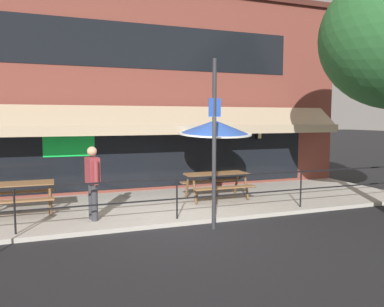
# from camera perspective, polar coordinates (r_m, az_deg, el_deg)

# --- Properties ---
(ground_plane) EXTENTS (120.00, 120.00, 0.00)m
(ground_plane) POSITION_cam_1_polar(r_m,az_deg,el_deg) (8.68, -1.68, -11.03)
(ground_plane) COLOR black
(patio_deck) EXTENTS (15.00, 4.00, 0.10)m
(patio_deck) POSITION_cam_1_polar(r_m,az_deg,el_deg) (10.52, -5.14, -7.84)
(patio_deck) COLOR #ADA89E
(patio_deck) RESTS_ON ground
(restaurant_building) EXTENTS (15.00, 1.60, 6.77)m
(restaurant_building) POSITION_cam_1_polar(r_m,az_deg,el_deg) (12.44, -7.93, 9.53)
(restaurant_building) COLOR brown
(restaurant_building) RESTS_ON ground
(patio_railing) EXTENTS (13.84, 0.04, 0.97)m
(patio_railing) POSITION_cam_1_polar(r_m,az_deg,el_deg) (8.77, -2.32, -5.48)
(patio_railing) COLOR black
(patio_railing) RESTS_ON patio_deck
(picnic_table_left) EXTENTS (1.80, 1.42, 0.76)m
(picnic_table_left) POSITION_cam_1_polar(r_m,az_deg,el_deg) (10.18, -25.34, -5.02)
(picnic_table_left) COLOR brown
(picnic_table_left) RESTS_ON patio_deck
(picnic_table_centre) EXTENTS (1.80, 1.42, 0.76)m
(picnic_table_centre) POSITION_cam_1_polar(r_m,az_deg,el_deg) (10.91, 3.79, -3.85)
(picnic_table_centre) COLOR brown
(picnic_table_centre) RESTS_ON patio_deck
(patio_umbrella_centre) EXTENTS (2.14, 2.14, 2.38)m
(patio_umbrella_centre) POSITION_cam_1_polar(r_m,az_deg,el_deg) (10.92, 3.50, 3.93)
(patio_umbrella_centre) COLOR #B7B2A8
(patio_umbrella_centre) RESTS_ON patio_deck
(pedestrian_walking) EXTENTS (0.32, 0.61, 1.71)m
(pedestrian_walking) POSITION_cam_1_polar(r_m,az_deg,el_deg) (8.92, -14.91, -3.79)
(pedestrian_walking) COLOR #333338
(pedestrian_walking) RESTS_ON patio_deck
(street_sign_pole) EXTENTS (0.28, 0.09, 3.72)m
(street_sign_pole) POSITION_cam_1_polar(r_m,az_deg,el_deg) (8.14, 3.40, 1.62)
(street_sign_pole) COLOR #2D2D33
(street_sign_pole) RESTS_ON ground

